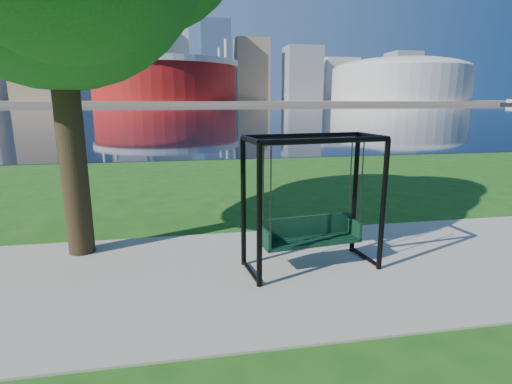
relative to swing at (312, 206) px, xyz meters
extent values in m
plane|color=#1E5114|center=(-0.60, 0.41, -1.05)|extent=(900.00, 900.00, 0.00)
cube|color=#9E937F|center=(-0.60, -0.09, -1.04)|extent=(120.00, 4.00, 0.03)
cube|color=black|center=(-0.60, 102.41, -1.04)|extent=(900.00, 180.00, 0.02)
cube|color=#937F60|center=(-0.60, 306.41, -0.05)|extent=(900.00, 228.00, 2.00)
cylinder|color=maroon|center=(-10.60, 235.41, 11.95)|extent=(80.00, 80.00, 22.00)
cylinder|color=silver|center=(-10.60, 235.41, 21.45)|extent=(83.00, 83.00, 3.00)
cylinder|color=silver|center=(22.31, 254.41, 16.95)|extent=(2.00, 2.00, 32.00)
cylinder|color=silver|center=(-43.51, 254.41, 16.95)|extent=(2.00, 2.00, 32.00)
cylinder|color=silver|center=(-43.51, 216.41, 16.95)|extent=(2.00, 2.00, 32.00)
cylinder|color=silver|center=(22.31, 216.41, 16.95)|extent=(2.00, 2.00, 32.00)
cylinder|color=beige|center=(134.40, 235.41, 10.95)|extent=(84.00, 84.00, 20.00)
ellipsoid|color=beige|center=(134.40, 235.41, 19.95)|extent=(84.00, 84.00, 15.12)
cube|color=#998466|center=(-100.60, 300.41, 44.95)|extent=(26.00, 26.00, 88.00)
cube|color=slate|center=(-70.60, 325.41, 48.45)|extent=(30.00, 24.00, 95.00)
cube|color=gray|center=(-40.60, 305.41, 36.95)|extent=(24.00, 24.00, 72.00)
cube|color=silver|center=(-10.60, 335.41, 40.95)|extent=(32.00, 28.00, 80.00)
cube|color=slate|center=(24.40, 310.41, 29.95)|extent=(22.00, 22.00, 58.00)
cube|color=#998466|center=(54.40, 325.41, 24.95)|extent=(26.00, 26.00, 48.00)
cube|color=gray|center=(94.40, 315.41, 21.95)|extent=(28.00, 24.00, 42.00)
cube|color=silver|center=(134.40, 340.41, 18.95)|extent=(30.00, 26.00, 36.00)
cube|color=gray|center=(184.40, 320.41, 20.95)|extent=(24.00, 24.00, 40.00)
cube|color=#998466|center=(224.40, 335.41, 16.95)|extent=(26.00, 26.00, 32.00)
cylinder|color=black|center=(-0.96, -0.57, 0.02)|extent=(0.09, 0.09, 2.14)
cylinder|color=black|center=(1.07, -0.31, 0.02)|extent=(0.09, 0.09, 2.14)
cylinder|color=black|center=(-1.06, 0.26, 0.02)|extent=(0.09, 0.09, 2.14)
cylinder|color=black|center=(0.96, 0.52, 0.02)|extent=(0.09, 0.09, 2.14)
cylinder|color=black|center=(0.06, -0.44, 1.08)|extent=(2.04, 0.34, 0.08)
cylinder|color=black|center=(-0.05, 0.39, 1.08)|extent=(2.04, 0.34, 0.08)
cylinder|color=black|center=(-1.01, -0.16, 1.08)|extent=(0.19, 0.84, 0.08)
cylinder|color=black|center=(-1.01, -0.16, -0.98)|extent=(0.17, 0.84, 0.07)
cylinder|color=black|center=(1.02, 0.10, 1.08)|extent=(0.19, 0.84, 0.08)
cylinder|color=black|center=(1.02, 0.10, -0.98)|extent=(0.17, 0.84, 0.07)
cube|color=black|center=(0.00, -0.03, -0.59)|extent=(1.67, 0.62, 0.06)
cube|color=black|center=(-0.02, 0.15, -0.38)|extent=(1.62, 0.25, 0.35)
cube|color=black|center=(-0.78, -0.13, -0.46)|extent=(0.10, 0.42, 0.32)
cube|color=black|center=(0.78, 0.07, -0.46)|extent=(0.10, 0.42, 0.32)
cylinder|color=#313236|center=(-0.74, -0.29, 0.36)|extent=(0.02, 0.02, 1.35)
cylinder|color=#313236|center=(0.79, -0.10, 0.36)|extent=(0.02, 0.02, 1.35)
cylinder|color=#313236|center=(-0.78, 0.05, 0.36)|extent=(0.02, 0.02, 1.35)
cylinder|color=#313236|center=(0.74, 0.24, 0.36)|extent=(0.02, 0.02, 1.35)
cylinder|color=black|center=(-3.85, 1.34, 1.18)|extent=(0.45, 0.45, 4.47)
camera|label=1|loc=(-1.98, -5.89, 1.65)|focal=28.00mm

